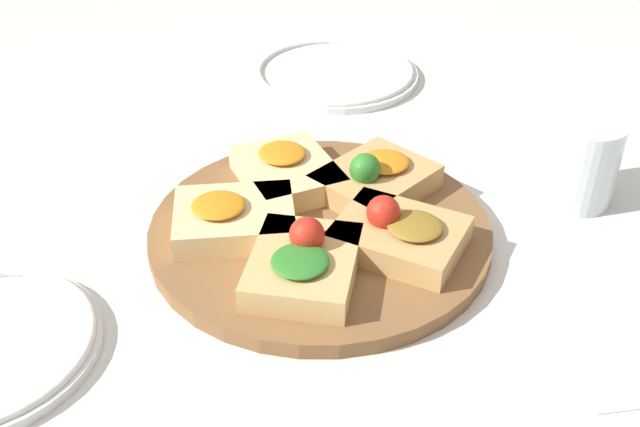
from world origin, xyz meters
The scene contains 10 objects.
ground_plane centered at (0.00, 0.00, 0.00)m, with size 3.00×3.00×0.00m, color silver.
serving_board centered at (0.00, 0.00, 0.01)m, with size 0.36×0.36×0.02m, color brown.
focaccia_slice_0 centered at (-0.08, 0.04, 0.03)m, with size 0.15×0.14×0.05m.
focaccia_slice_1 centered at (-0.06, -0.06, 0.03)m, with size 0.16×0.16×0.05m.
focaccia_slice_2 centered at (0.04, -0.08, 0.03)m, with size 0.15×0.16×0.05m.
focaccia_slice_3 centered at (0.09, 0.01, 0.03)m, with size 0.14×0.11×0.04m.
focaccia_slice_4 centered at (0.02, 0.09, 0.03)m, with size 0.12×0.14×0.04m.
plate_right centered at (0.38, -0.14, 0.01)m, with size 0.25×0.25×0.02m.
water_glass centered at (-0.01, -0.30, 0.05)m, with size 0.08×0.08×0.10m, color silver.
napkin_stack centered at (-0.24, -0.21, 0.00)m, with size 0.13×0.11×0.01m, color white.
Camera 1 is at (-0.62, 0.18, 0.48)m, focal length 42.00 mm.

